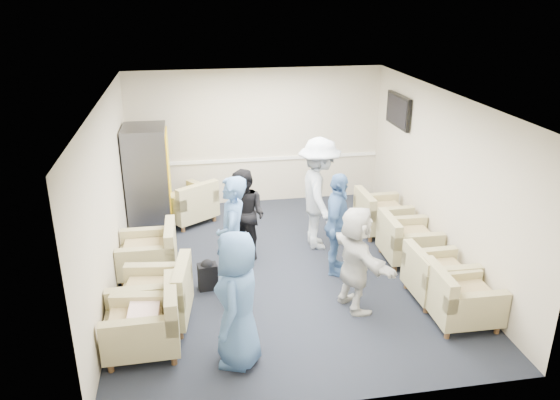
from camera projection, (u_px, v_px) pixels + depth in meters
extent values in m
plane|color=black|center=(283.00, 269.00, 8.56)|extent=(6.00, 6.00, 0.00)
plane|color=white|center=(283.00, 98.00, 7.58)|extent=(6.00, 6.00, 0.00)
cube|color=beige|center=(257.00, 137.00, 10.82)|extent=(5.00, 0.02, 2.70)
cube|color=beige|center=(337.00, 293.00, 5.32)|extent=(5.00, 0.02, 2.70)
cube|color=beige|center=(108.00, 199.00, 7.67)|extent=(0.02, 6.00, 2.70)
cube|color=beige|center=(441.00, 179.00, 8.47)|extent=(0.02, 6.00, 2.70)
cube|color=white|center=(257.00, 159.00, 10.97)|extent=(4.98, 0.04, 0.06)
cube|color=black|center=(398.00, 111.00, 9.85)|extent=(0.07, 1.00, 0.58)
cube|color=black|center=(397.00, 111.00, 9.85)|extent=(0.01, 0.92, 0.50)
cube|color=#505158|center=(400.00, 119.00, 9.91)|extent=(0.04, 0.10, 0.25)
cube|color=tan|center=(142.00, 330.00, 6.59)|extent=(0.90, 0.90, 0.29)
cube|color=#9E8757|center=(141.00, 316.00, 6.51)|extent=(0.62, 0.58, 0.10)
cube|color=tan|center=(171.00, 302.00, 6.52)|extent=(0.16, 0.89, 0.42)
cube|color=tan|center=(155.00, 304.00, 7.12)|extent=(1.01, 1.01, 0.30)
cube|color=#9E8757|center=(154.00, 291.00, 7.04)|extent=(0.70, 0.66, 0.11)
cube|color=tan|center=(182.00, 279.00, 7.00)|extent=(0.27, 0.91, 0.42)
cube|color=tan|center=(148.00, 259.00, 8.32)|extent=(0.86, 0.86, 0.28)
cube|color=#9E8757|center=(147.00, 248.00, 8.25)|extent=(0.60, 0.56, 0.10)
cube|color=tan|center=(170.00, 238.00, 8.25)|extent=(0.15, 0.85, 0.40)
cube|color=tan|center=(462.00, 304.00, 7.16)|extent=(0.85, 0.85, 0.27)
cube|color=#9E8757|center=(463.00, 292.00, 7.09)|extent=(0.59, 0.55, 0.10)
cube|color=tan|center=(439.00, 284.00, 6.99)|extent=(0.15, 0.83, 0.39)
cube|color=tan|center=(439.00, 282.00, 7.71)|extent=(0.83, 0.83, 0.27)
cube|color=#9E8757|center=(440.00, 270.00, 7.64)|extent=(0.58, 0.54, 0.10)
cube|color=tan|center=(418.00, 264.00, 7.53)|extent=(0.15, 0.82, 0.38)
cube|color=tan|center=(408.00, 246.00, 8.77)|extent=(0.84, 0.84, 0.27)
cube|color=#9E8757|center=(409.00, 235.00, 8.71)|extent=(0.58, 0.55, 0.10)
cube|color=tan|center=(389.00, 228.00, 8.60)|extent=(0.15, 0.83, 0.39)
cube|color=tan|center=(382.00, 219.00, 9.77)|extent=(0.85, 0.85, 0.27)
cube|color=#9E8757|center=(383.00, 210.00, 9.71)|extent=(0.59, 0.55, 0.10)
cube|color=tan|center=(365.00, 203.00, 9.59)|extent=(0.16, 0.83, 0.39)
cube|color=tan|center=(187.00, 208.00, 10.24)|extent=(1.21, 1.21, 0.29)
cube|color=#9E8757|center=(187.00, 198.00, 10.17)|extent=(0.80, 0.81, 0.10)
cube|color=tan|center=(198.00, 195.00, 9.87)|extent=(0.80, 0.60, 0.41)
cube|color=#505158|center=(148.00, 178.00, 9.79)|extent=(0.74, 0.89, 1.87)
cube|color=orange|center=(169.00, 172.00, 9.82)|extent=(0.02, 0.75, 1.50)
cube|color=black|center=(172.00, 212.00, 10.11)|extent=(0.02, 0.44, 0.12)
cube|color=black|center=(208.00, 276.00, 7.96)|extent=(0.29, 0.23, 0.39)
sphere|color=black|center=(207.00, 266.00, 7.89)|extent=(0.20, 0.20, 0.20)
cube|color=white|center=(145.00, 311.00, 6.50)|extent=(0.37, 0.48, 0.14)
imported|color=#40659B|center=(238.00, 300.00, 6.18)|extent=(0.74, 0.93, 1.66)
imported|color=#40659B|center=(233.00, 240.00, 7.47)|extent=(0.54, 0.72, 1.82)
imported|color=black|center=(245.00, 215.00, 8.68)|extent=(0.92, 0.90, 1.49)
imported|color=silver|center=(319.00, 194.00, 9.01)|extent=(0.73, 1.24, 1.89)
imported|color=#40659B|center=(337.00, 225.00, 8.19)|extent=(0.73, 1.02, 1.61)
imported|color=silver|center=(356.00, 259.00, 7.29)|extent=(0.74, 1.45, 1.49)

